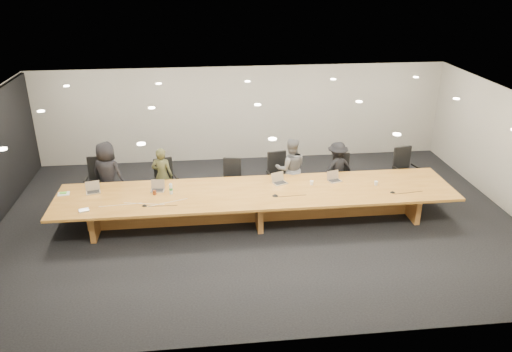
{
  "coord_description": "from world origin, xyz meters",
  "views": [
    {
      "loc": [
        -1.18,
        -10.15,
        5.58
      ],
      "look_at": [
        0.0,
        0.3,
        1.0
      ],
      "focal_mm": 35.0,
      "sensor_mm": 36.0,
      "label": 1
    }
  ],
  "objects_px": {
    "paper_cup_far": "(376,183)",
    "laptop_d": "(280,179)",
    "person_d": "(337,168)",
    "mic_center": "(275,195)",
    "chair_mid_right": "(279,175)",
    "chair_mid_left": "(231,180)",
    "laptop_a": "(93,188)",
    "chair_far_right": "(406,170)",
    "paper_cup_near": "(312,183)",
    "water_bottle": "(171,189)",
    "chair_right": "(342,174)",
    "amber_mug": "(154,193)",
    "laptop_b": "(157,186)",
    "person_b": "(162,176)",
    "person_a": "(108,175)",
    "laptop_e": "(335,177)",
    "person_c": "(291,169)",
    "chair_left": "(166,181)",
    "av_box": "(84,210)",
    "mic_right": "(393,192)",
    "mic_left": "(144,205)",
    "chair_far_left": "(98,182)"
  },
  "relations": [
    {
      "from": "paper_cup_near",
      "to": "person_a",
      "type": "bearing_deg",
      "value": 168.48
    },
    {
      "from": "person_c",
      "to": "mic_right",
      "type": "xyz_separation_m",
      "value": [
        2.06,
        -1.53,
        -0.03
      ]
    },
    {
      "from": "person_b",
      "to": "paper_cup_far",
      "type": "distance_m",
      "value": 5.13
    },
    {
      "from": "mic_center",
      "to": "chair_left",
      "type": "bearing_deg",
      "value": 148.2
    },
    {
      "from": "chair_far_right",
      "to": "person_d",
      "type": "relative_size",
      "value": 0.84
    },
    {
      "from": "person_d",
      "to": "paper_cup_near",
      "type": "distance_m",
      "value": 1.34
    },
    {
      "from": "person_b",
      "to": "water_bottle",
      "type": "distance_m",
      "value": 1.18
    },
    {
      "from": "chair_far_right",
      "to": "person_c",
      "type": "distance_m",
      "value": 3.03
    },
    {
      "from": "person_c",
      "to": "laptop_a",
      "type": "relative_size",
      "value": 5.12
    },
    {
      "from": "laptop_a",
      "to": "laptop_e",
      "type": "xyz_separation_m",
      "value": [
        5.57,
        0.0,
        -0.0
      ]
    },
    {
      "from": "chair_left",
      "to": "paper_cup_far",
      "type": "relative_size",
      "value": 11.12
    },
    {
      "from": "water_bottle",
      "to": "mic_center",
      "type": "xyz_separation_m",
      "value": [
        2.3,
        -0.37,
        -0.1
      ]
    },
    {
      "from": "chair_far_right",
      "to": "chair_far_left",
      "type": "bearing_deg",
      "value": 166.23
    },
    {
      "from": "paper_cup_near",
      "to": "paper_cup_far",
      "type": "xyz_separation_m",
      "value": [
        1.48,
        -0.19,
        -0.0
      ]
    },
    {
      "from": "chair_mid_right",
      "to": "av_box",
      "type": "height_order",
      "value": "chair_mid_right"
    },
    {
      "from": "person_a",
      "to": "laptop_a",
      "type": "bearing_deg",
      "value": 98.08
    },
    {
      "from": "chair_far_right",
      "to": "laptop_a",
      "type": "height_order",
      "value": "chair_far_right"
    },
    {
      "from": "person_b",
      "to": "laptop_a",
      "type": "height_order",
      "value": "person_b"
    },
    {
      "from": "chair_mid_right",
      "to": "chair_mid_left",
      "type": "bearing_deg",
      "value": 175.62
    },
    {
      "from": "person_a",
      "to": "water_bottle",
      "type": "distance_m",
      "value": 1.91
    },
    {
      "from": "chair_left",
      "to": "mic_center",
      "type": "relative_size",
      "value": 8.04
    },
    {
      "from": "chair_far_right",
      "to": "paper_cup_far",
      "type": "xyz_separation_m",
      "value": [
        -1.21,
        -1.15,
        0.21
      ]
    },
    {
      "from": "paper_cup_far",
      "to": "laptop_d",
      "type": "bearing_deg",
      "value": 171.0
    },
    {
      "from": "laptop_b",
      "to": "mic_left",
      "type": "bearing_deg",
      "value": -102.05
    },
    {
      "from": "chair_far_left",
      "to": "mic_center",
      "type": "distance_m",
      "value": 4.45
    },
    {
      "from": "laptop_d",
      "to": "av_box",
      "type": "height_order",
      "value": "laptop_d"
    },
    {
      "from": "water_bottle",
      "to": "mic_right",
      "type": "height_order",
      "value": "water_bottle"
    },
    {
      "from": "person_d",
      "to": "paper_cup_far",
      "type": "distance_m",
      "value": 1.35
    },
    {
      "from": "person_c",
      "to": "mic_center",
      "type": "xyz_separation_m",
      "value": [
        -0.6,
        -1.4,
        -0.03
      ]
    },
    {
      "from": "laptop_b",
      "to": "mic_left",
      "type": "height_order",
      "value": "laptop_b"
    },
    {
      "from": "paper_cup_near",
      "to": "water_bottle",
      "type": "bearing_deg",
      "value": -177.79
    },
    {
      "from": "amber_mug",
      "to": "paper_cup_far",
      "type": "distance_m",
      "value": 5.09
    },
    {
      "from": "amber_mug",
      "to": "mic_left",
      "type": "height_order",
      "value": "amber_mug"
    },
    {
      "from": "person_d",
      "to": "laptop_b",
      "type": "distance_m",
      "value": 4.53
    },
    {
      "from": "person_d",
      "to": "paper_cup_near",
      "type": "xyz_separation_m",
      "value": [
        -0.88,
        -1.01,
        0.1
      ]
    },
    {
      "from": "laptop_a",
      "to": "laptop_d",
      "type": "height_order",
      "value": "laptop_d"
    },
    {
      "from": "chair_right",
      "to": "chair_far_right",
      "type": "bearing_deg",
      "value": -0.64
    },
    {
      "from": "person_c",
      "to": "mic_right",
      "type": "relative_size",
      "value": 13.5
    },
    {
      "from": "person_d",
      "to": "mic_left",
      "type": "bearing_deg",
      "value": 6.06
    },
    {
      "from": "chair_right",
      "to": "person_d",
      "type": "relative_size",
      "value": 0.74
    },
    {
      "from": "laptop_b",
      "to": "laptop_d",
      "type": "bearing_deg",
      "value": 7.18
    },
    {
      "from": "chair_left",
      "to": "chair_mid_right",
      "type": "height_order",
      "value": "chair_mid_right"
    },
    {
      "from": "person_d",
      "to": "mic_center",
      "type": "bearing_deg",
      "value": 25.98
    },
    {
      "from": "chair_right",
      "to": "amber_mug",
      "type": "xyz_separation_m",
      "value": [
        -4.64,
        -1.21,
        0.28
      ]
    },
    {
      "from": "water_bottle",
      "to": "av_box",
      "type": "relative_size",
      "value": 1.16
    },
    {
      "from": "person_d",
      "to": "chair_mid_right",
      "type": "bearing_deg",
      "value": -15.49
    },
    {
      "from": "mic_center",
      "to": "paper_cup_near",
      "type": "bearing_deg",
      "value": 27.83
    },
    {
      "from": "chair_right",
      "to": "person_a",
      "type": "distance_m",
      "value": 5.84
    },
    {
      "from": "person_d",
      "to": "mic_center",
      "type": "distance_m",
      "value": 2.35
    },
    {
      "from": "laptop_e",
      "to": "mic_center",
      "type": "bearing_deg",
      "value": -173.13
    }
  ]
}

